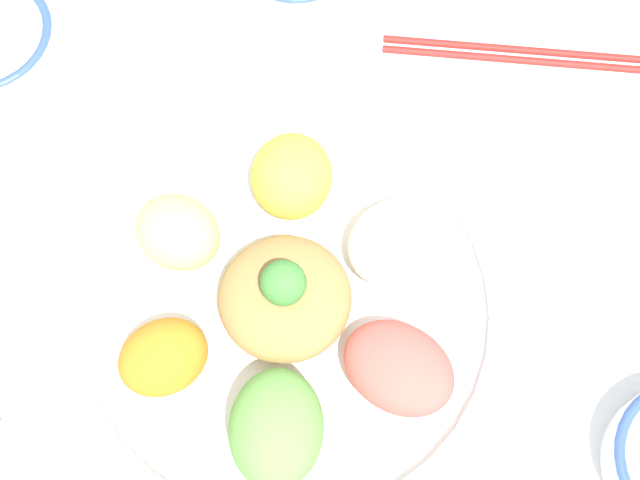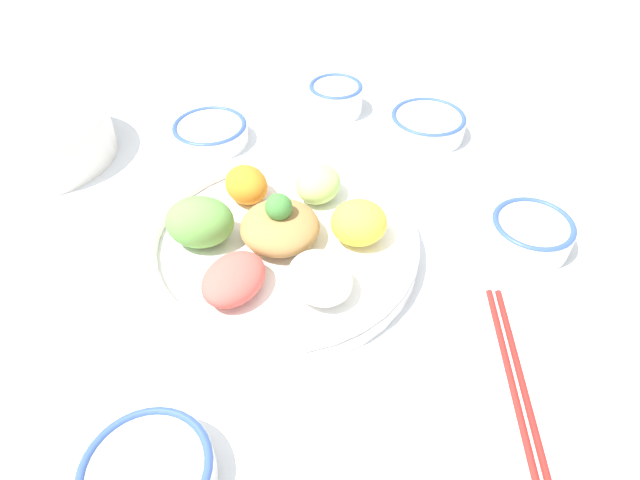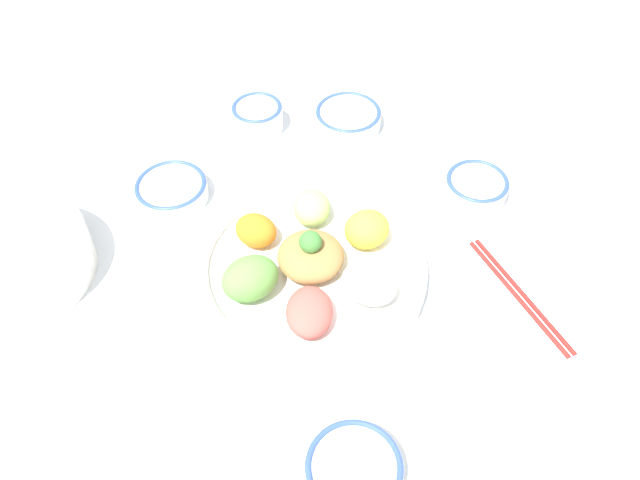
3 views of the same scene
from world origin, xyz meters
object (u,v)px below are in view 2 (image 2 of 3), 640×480
sauce_bowl_dark (148,475)px  rice_bowl_plain (428,124)px  salad_platter (280,238)px  side_serving_bowl (34,135)px  rice_bowl_blue (531,232)px  serving_spoon_extra (539,179)px  sauce_bowl_far (336,97)px  serving_spoon_main (8,245)px  chopsticks_pair_far (516,374)px  sauce_bowl_red (211,132)px

sauce_bowl_dark → rice_bowl_plain: (0.40, 0.46, 0.00)m
salad_platter → side_serving_bowl: bearing=139.9°
salad_platter → rice_bowl_blue: bearing=-8.4°
salad_platter → serving_spoon_extra: bearing=10.9°
salad_platter → rice_bowl_plain: bearing=39.6°
sauce_bowl_far → serving_spoon_main: 0.51m
rice_bowl_plain → chopsticks_pair_far: rice_bowl_plain is taller
side_serving_bowl → sauce_bowl_red: bearing=-1.8°
sauce_bowl_red → side_serving_bowl: size_ratio=0.52×
sauce_bowl_red → rice_bowl_blue: 0.47m
side_serving_bowl → rice_bowl_blue: bearing=-26.8°
rice_bowl_plain → side_serving_bowl: bearing=174.7°
chopsticks_pair_far → sauce_bowl_red: bearing=43.3°
sauce_bowl_far → serving_spoon_extra: 0.34m
rice_bowl_plain → serving_spoon_main: 0.60m
sauce_bowl_red → sauce_bowl_dark: bearing=-98.2°
rice_bowl_blue → chopsticks_pair_far: 0.19m
serving_spoon_main → rice_bowl_blue: bearing=-34.3°
side_serving_bowl → chopsticks_pair_far: bearing=-42.8°
sauce_bowl_dark → sauce_bowl_far: bearing=63.7°
salad_platter → serving_spoon_main: salad_platter is taller
rice_bowl_plain → chopsticks_pair_far: bearing=-97.7°
salad_platter → sauce_bowl_far: salad_platter is taller
salad_platter → chopsticks_pair_far: bearing=-46.6°
salad_platter → rice_bowl_plain: 0.33m
salad_platter → serving_spoon_extra: (0.37, 0.07, -0.02)m
serving_spoon_extra → rice_bowl_plain: bearing=-114.1°
rice_bowl_blue → rice_bowl_plain: rice_bowl_blue is taller
rice_bowl_plain → sauce_bowl_far: 0.16m
side_serving_bowl → salad_platter: bearing=-40.1°
sauce_bowl_dark → rice_bowl_plain: 0.61m
sauce_bowl_red → rice_bowl_blue: size_ratio=1.15×
serving_spoon_main → sauce_bowl_far: bearing=3.7°
rice_bowl_blue → sauce_bowl_far: (-0.16, 0.35, 0.00)m
sauce_bowl_dark → salad_platter: bearing=60.3°
rice_bowl_blue → sauce_bowl_far: size_ratio=1.12×
sauce_bowl_dark → serving_spoon_extra: sauce_bowl_dark is taller
sauce_bowl_dark → serving_spoon_extra: 0.60m
salad_platter → serving_spoon_main: bearing=167.0°
sauce_bowl_red → serving_spoon_extra: size_ratio=0.86×
side_serving_bowl → chopsticks_pair_far: 0.70m
chopsticks_pair_far → rice_bowl_plain: bearing=5.7°
rice_bowl_blue → serving_spoon_extra: bearing=56.6°
chopsticks_pair_far → rice_bowl_blue: bearing=-16.4°
rice_bowl_blue → serving_spoon_main: bearing=169.2°
serving_spoon_main → sauce_bowl_red: bearing=12.2°
salad_platter → sauce_bowl_red: size_ratio=2.92×
salad_platter → sauce_bowl_dark: bearing=-119.7°
sauce_bowl_dark → sauce_bowl_far: 0.62m
sauce_bowl_red → side_serving_bowl: 0.25m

